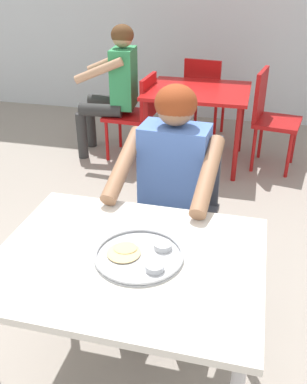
% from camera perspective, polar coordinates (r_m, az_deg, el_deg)
% --- Properties ---
extents(table_foreground, '(1.01, 0.79, 0.73)m').
position_cam_1_polar(table_foreground, '(1.66, -3.38, -10.98)').
color(table_foreground, silver).
rests_on(table_foreground, ground).
extents(thali_tray, '(0.34, 0.34, 0.03)m').
position_cam_1_polar(thali_tray, '(1.59, -1.90, -8.51)').
color(thali_tray, '#B7BABF').
rests_on(thali_tray, table_foreground).
extents(chair_foreground, '(0.46, 0.44, 0.88)m').
position_cam_1_polar(chair_foreground, '(2.40, 3.43, -1.13)').
color(chair_foreground, '#3F3F44').
rests_on(chair_foreground, ground).
extents(diner_foreground, '(0.51, 0.57, 1.21)m').
position_cam_1_polar(diner_foreground, '(2.10, 2.14, 0.92)').
color(diner_foreground, '#272727').
rests_on(diner_foreground, ground).
extents(table_background_red, '(0.92, 0.81, 0.70)m').
position_cam_1_polar(table_background_red, '(3.93, 6.03, 12.56)').
color(table_background_red, '#B71414').
rests_on(table_background_red, ground).
extents(chair_red_left, '(0.44, 0.45, 0.80)m').
position_cam_1_polar(chair_red_left, '(4.07, -2.28, 10.98)').
color(chair_red_left, red).
rests_on(chair_red_left, ground).
extents(chair_red_right, '(0.46, 0.48, 0.89)m').
position_cam_1_polar(chair_red_right, '(3.98, 15.46, 10.29)').
color(chair_red_right, '#A81314').
rests_on(chair_red_right, ground).
extents(chair_red_far, '(0.45, 0.49, 0.86)m').
position_cam_1_polar(chair_red_far, '(4.57, 6.90, 13.16)').
color(chair_red_far, red).
rests_on(chair_red_far, ground).
extents(patron_background, '(0.58, 0.53, 1.23)m').
position_cam_1_polar(patron_background, '(4.08, -5.31, 14.80)').
color(patron_background, '#303030').
rests_on(patron_background, ground).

